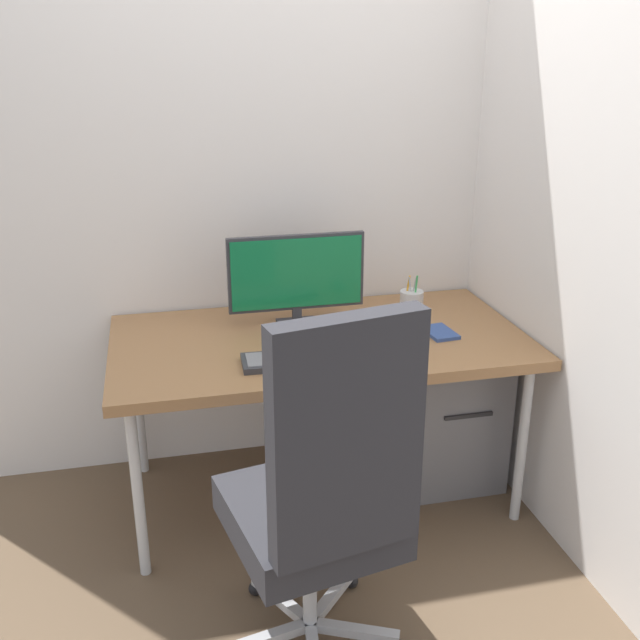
{
  "coord_description": "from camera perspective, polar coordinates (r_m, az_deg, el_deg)",
  "views": [
    {
      "loc": [
        -0.58,
        -2.54,
        1.76
      ],
      "look_at": [
        -0.02,
        -0.08,
        0.8
      ],
      "focal_mm": 41.09,
      "sensor_mm": 36.0,
      "label": 1
    }
  ],
  "objects": [
    {
      "name": "pen_holder",
      "position": [
        3.1,
        7.15,
        1.55
      ],
      "size": [
        0.1,
        0.1,
        0.16
      ],
      "color": "silver",
      "rests_on": "desk"
    },
    {
      "name": "notebook",
      "position": [
        2.87,
        9.29,
        -0.96
      ],
      "size": [
        0.12,
        0.16,
        0.01
      ],
      "primitive_type": "cube",
      "rotation": [
        0.0,
        0.0,
        0.11
      ],
      "color": "#334C8C",
      "rests_on": "desk"
    },
    {
      "name": "wall_back",
      "position": [
        3.06,
        -1.97,
        14.02
      ],
      "size": [
        3.27,
        0.04,
        2.8
      ],
      "primitive_type": "cube",
      "color": "white",
      "rests_on": "ground_plane"
    },
    {
      "name": "office_chair",
      "position": [
        2.06,
        0.23,
        -13.49
      ],
      "size": [
        0.58,
        0.58,
        1.17
      ],
      "color": "black",
      "rests_on": "ground_plane"
    },
    {
      "name": "monitor",
      "position": [
        2.87,
        -1.84,
        3.5
      ],
      "size": [
        0.54,
        0.12,
        0.37
      ],
      "color": "#333338",
      "rests_on": "desk"
    },
    {
      "name": "keyboard",
      "position": [
        2.58,
        -1.56,
        -3.07
      ],
      "size": [
        0.41,
        0.16,
        0.03
      ],
      "color": "#333338",
      "rests_on": "desk"
    },
    {
      "name": "mouse",
      "position": [
        2.61,
        6.05,
        -2.81
      ],
      "size": [
        0.08,
        0.12,
        0.03
      ],
      "primitive_type": "ellipsoid",
      "rotation": [
        0.0,
        0.0,
        -0.27
      ],
      "color": "#333338",
      "rests_on": "desk"
    },
    {
      "name": "filing_cabinet",
      "position": [
        3.22,
        9.39,
        -6.88
      ],
      "size": [
        0.4,
        0.55,
        0.56
      ],
      "color": "slate",
      "rests_on": "ground_plane"
    },
    {
      "name": "desk",
      "position": [
        2.83,
        -0.03,
        -2.12
      ],
      "size": [
        1.58,
        0.83,
        0.7
      ],
      "color": "#996B42",
      "rests_on": "ground_plane"
    },
    {
      "name": "wall_side_right",
      "position": [
        2.71,
        18.7,
        12.1
      ],
      "size": [
        0.04,
        2.53,
        2.8
      ],
      "primitive_type": "cube",
      "color": "white",
      "rests_on": "ground_plane"
    },
    {
      "name": "ground_plane",
      "position": [
        3.14,
        -0.03,
        -13.28
      ],
      "size": [
        8.0,
        8.0,
        0.0
      ],
      "primitive_type": "plane",
      "color": "brown"
    }
  ]
}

